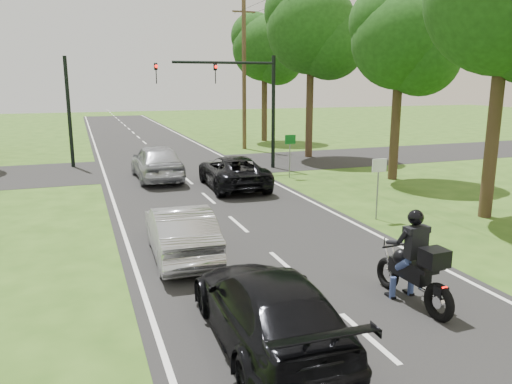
% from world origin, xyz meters
% --- Properties ---
extents(ground, '(140.00, 140.00, 0.00)m').
position_xyz_m(ground, '(0.00, 0.00, 0.00)').
color(ground, '#2B4E16').
rests_on(ground, ground).
extents(road, '(8.00, 100.00, 0.01)m').
position_xyz_m(road, '(0.00, 10.00, 0.01)').
color(road, black).
rests_on(road, ground).
extents(cross_road, '(60.00, 7.00, 0.01)m').
position_xyz_m(cross_road, '(0.00, 16.00, 0.01)').
color(cross_road, black).
rests_on(cross_road, ground).
extents(motorcycle_rider, '(0.69, 2.45, 2.11)m').
position_xyz_m(motorcycle_rider, '(1.69, -3.08, 0.83)').
color(motorcycle_rider, black).
rests_on(motorcycle_rider, ground).
extents(dark_suv, '(2.60, 5.27, 1.44)m').
position_xyz_m(dark_suv, '(1.57, 9.71, 0.73)').
color(dark_suv, black).
rests_on(dark_suv, road).
extents(silver_sedan, '(1.67, 4.38, 1.42)m').
position_xyz_m(silver_sedan, '(-2.42, 1.51, 0.72)').
color(silver_sedan, '#B7B6BB').
rests_on(silver_sedan, road).
extents(silver_suv, '(2.11, 5.11, 1.73)m').
position_xyz_m(silver_suv, '(-1.35, 12.68, 0.88)').
color(silver_suv, '#AEB1B7').
rests_on(silver_suv, road).
extents(dark_car_behind, '(2.07, 4.86, 1.40)m').
position_xyz_m(dark_car_behind, '(-1.85, -3.56, 0.71)').
color(dark_car_behind, black).
rests_on(dark_car_behind, road).
extents(traffic_signal, '(6.38, 0.44, 6.00)m').
position_xyz_m(traffic_signal, '(3.34, 14.00, 4.14)').
color(traffic_signal, black).
rests_on(traffic_signal, ground).
extents(signal_pole_far, '(0.20, 0.20, 6.00)m').
position_xyz_m(signal_pole_far, '(-5.20, 18.00, 3.00)').
color(signal_pole_far, black).
rests_on(signal_pole_far, ground).
extents(utility_pole_far, '(1.60, 0.28, 10.00)m').
position_xyz_m(utility_pole_far, '(6.20, 22.00, 5.08)').
color(utility_pole_far, brown).
rests_on(utility_pole_far, ground).
extents(sign_white, '(0.55, 0.07, 2.12)m').
position_xyz_m(sign_white, '(4.70, 2.98, 1.60)').
color(sign_white, slate).
rests_on(sign_white, ground).
extents(sign_green, '(0.55, 0.07, 2.12)m').
position_xyz_m(sign_green, '(4.90, 10.98, 1.60)').
color(sign_green, slate).
rests_on(sign_green, ground).
extents(tree_row_c, '(4.80, 4.65, 8.76)m').
position_xyz_m(tree_row_c, '(9.75, 8.80, 6.23)').
color(tree_row_c, '#332316').
rests_on(tree_row_c, ground).
extents(tree_row_d, '(5.76, 5.58, 10.45)m').
position_xyz_m(tree_row_d, '(9.10, 16.76, 7.43)').
color(tree_row_d, '#332316').
rests_on(tree_row_d, ground).
extents(tree_row_e, '(5.28, 5.12, 9.61)m').
position_xyz_m(tree_row_e, '(9.48, 25.78, 6.83)').
color(tree_row_e, '#332316').
rests_on(tree_row_e, ground).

